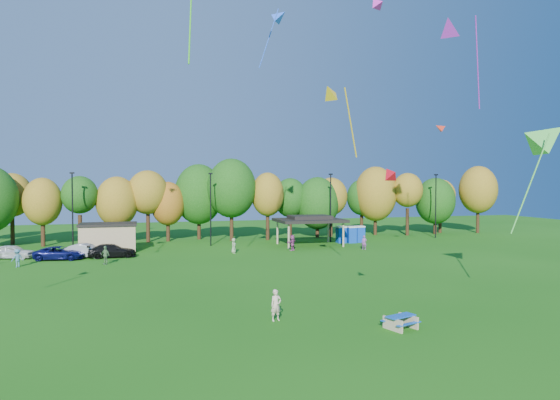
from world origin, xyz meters
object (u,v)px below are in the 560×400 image
object	(u,v)px
kite_flyer	(276,305)
car_c	(60,253)
picnic_table	(401,321)
car_d	(112,251)
car_b	(86,251)
porta_potties	(351,234)
car_a	(12,252)

from	to	relation	value
kite_flyer	car_c	xyz separation A→B (m)	(-15.30, 27.76, -0.21)
car_c	picnic_table	bearing A→B (deg)	-136.17
car_c	car_d	xyz separation A→B (m)	(5.07, 0.12, 0.03)
car_b	car_c	world-z (taller)	car_b
porta_potties	car_d	world-z (taller)	porta_potties
car_c	car_d	size ratio (longest dim) A/B	1.00
kite_flyer	picnic_table	bearing A→B (deg)	-40.30
kite_flyer	car_c	world-z (taller)	kite_flyer
car_a	car_c	bearing A→B (deg)	-98.30
car_a	car_c	distance (m)	5.23
car_d	car_c	bearing A→B (deg)	89.27
car_b	car_d	bearing A→B (deg)	-83.18
car_b	car_c	xyz separation A→B (m)	(-2.43, -0.57, -0.06)
kite_flyer	porta_potties	bearing A→B (deg)	48.34
car_a	car_b	distance (m)	7.39
car_c	car_b	bearing A→B (deg)	-67.38
car_c	kite_flyer	bearing A→B (deg)	-141.78
picnic_table	car_a	distance (m)	42.22
porta_potties	car_b	size ratio (longest dim) A/B	0.83
picnic_table	car_c	xyz separation A→B (m)	(-21.35, 31.11, 0.26)
picnic_table	car_b	bearing A→B (deg)	103.01
car_d	kite_flyer	bearing A→B (deg)	-161.91
car_a	porta_potties	bearing A→B (deg)	-70.85
kite_flyer	car_a	world-z (taller)	kite_flyer
porta_potties	car_b	world-z (taller)	porta_potties
picnic_table	car_b	world-z (taller)	car_b
car_a	car_d	size ratio (longest dim) A/B	0.87
car_c	car_d	bearing A→B (deg)	-79.32
car_a	car_b	xyz separation A→B (m)	(7.25, -1.45, 0.01)
picnic_table	car_d	distance (m)	35.21
porta_potties	picnic_table	distance (m)	38.71
kite_flyer	car_a	xyz separation A→B (m)	(-20.12, 29.78, -0.17)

